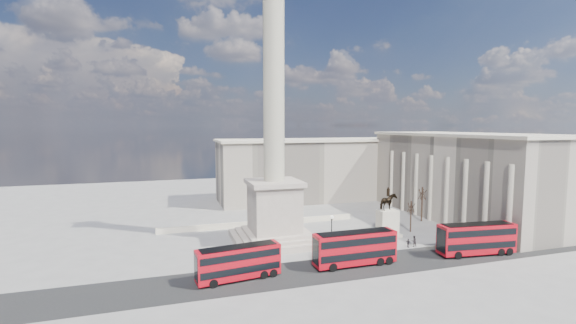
{
  "coord_description": "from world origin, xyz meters",
  "views": [
    {
      "loc": [
        -17.3,
        -58.49,
        20.28
      ],
      "look_at": [
        1.67,
        2.27,
        14.22
      ],
      "focal_mm": 24.0,
      "sensor_mm": 36.0,
      "label": 1
    }
  ],
  "objects_px": {
    "nelsons_column": "(274,168)",
    "red_bus_c": "(481,239)",
    "red_bus_b": "(355,248)",
    "victorian_lamp": "(332,232)",
    "red_bus_d": "(477,239)",
    "equestrian_statue": "(388,219)",
    "pedestrian_walking": "(446,242)",
    "pedestrian_standing": "(414,241)",
    "pedestrian_crossing": "(408,243)",
    "red_bus_a": "(239,262)"
  },
  "relations": [
    {
      "from": "red_bus_a",
      "to": "red_bus_c",
      "type": "relative_size",
      "value": 1.12
    },
    {
      "from": "nelsons_column",
      "to": "victorian_lamp",
      "type": "xyz_separation_m",
      "value": [
        6.87,
        -9.08,
        -9.26
      ]
    },
    {
      "from": "nelsons_column",
      "to": "victorian_lamp",
      "type": "relative_size",
      "value": 8.03
    },
    {
      "from": "red_bus_b",
      "to": "pedestrian_walking",
      "type": "xyz_separation_m",
      "value": [
        18.37,
        3.08,
        -1.7
      ]
    },
    {
      "from": "nelsons_column",
      "to": "pedestrian_standing",
      "type": "height_order",
      "value": "nelsons_column"
    },
    {
      "from": "pedestrian_walking",
      "to": "pedestrian_standing",
      "type": "bearing_deg",
      "value": 145.37
    },
    {
      "from": "red_bus_d",
      "to": "pedestrian_crossing",
      "type": "relative_size",
      "value": 8.27
    },
    {
      "from": "red_bus_c",
      "to": "pedestrian_walking",
      "type": "distance_m",
      "value": 5.33
    },
    {
      "from": "red_bus_a",
      "to": "equestrian_statue",
      "type": "relative_size",
      "value": 1.25
    },
    {
      "from": "red_bus_c",
      "to": "pedestrian_standing",
      "type": "xyz_separation_m",
      "value": [
        -8.38,
        5.67,
        -1.21
      ]
    },
    {
      "from": "victorian_lamp",
      "to": "pedestrian_crossing",
      "type": "xyz_separation_m",
      "value": [
        13.55,
        -0.79,
        -2.9
      ]
    },
    {
      "from": "red_bus_c",
      "to": "victorian_lamp",
      "type": "xyz_separation_m",
      "value": [
        -23.17,
        6.26,
        1.51
      ]
    },
    {
      "from": "red_bus_d",
      "to": "pedestrian_standing",
      "type": "relative_size",
      "value": 6.66
    },
    {
      "from": "red_bus_b",
      "to": "victorian_lamp",
      "type": "height_order",
      "value": "victorian_lamp"
    },
    {
      "from": "red_bus_a",
      "to": "pedestrian_walking",
      "type": "xyz_separation_m",
      "value": [
        35.39,
        3.22,
        -1.46
      ]
    },
    {
      "from": "red_bus_b",
      "to": "pedestrian_crossing",
      "type": "xyz_separation_m",
      "value": [
        12.22,
        4.71,
        -1.85
      ]
    },
    {
      "from": "nelsons_column",
      "to": "red_bus_d",
      "type": "xyz_separation_m",
      "value": [
        28.55,
        -16.12,
        -10.31
      ]
    },
    {
      "from": "red_bus_a",
      "to": "pedestrian_walking",
      "type": "distance_m",
      "value": 35.57
    },
    {
      "from": "nelsons_column",
      "to": "pedestrian_standing",
      "type": "distance_m",
      "value": 26.57
    },
    {
      "from": "nelsons_column",
      "to": "victorian_lamp",
      "type": "height_order",
      "value": "nelsons_column"
    },
    {
      "from": "red_bus_c",
      "to": "red_bus_d",
      "type": "height_order",
      "value": "red_bus_d"
    },
    {
      "from": "red_bus_a",
      "to": "nelsons_column",
      "type": "bearing_deg",
      "value": 51.22
    },
    {
      "from": "red_bus_c",
      "to": "nelsons_column",
      "type": "bearing_deg",
      "value": 151.25
    },
    {
      "from": "nelsons_column",
      "to": "equestrian_statue",
      "type": "bearing_deg",
      "value": -8.18
    },
    {
      "from": "red_bus_d",
      "to": "equestrian_statue",
      "type": "distance_m",
      "value": 15.32
    },
    {
      "from": "equestrian_statue",
      "to": "pedestrian_standing",
      "type": "height_order",
      "value": "equestrian_statue"
    },
    {
      "from": "nelsons_column",
      "to": "equestrian_statue",
      "type": "height_order",
      "value": "nelsons_column"
    },
    {
      "from": "red_bus_d",
      "to": "pedestrian_crossing",
      "type": "xyz_separation_m",
      "value": [
        -8.13,
        6.24,
        -1.85
      ]
    },
    {
      "from": "red_bus_d",
      "to": "victorian_lamp",
      "type": "distance_m",
      "value": 22.82
    },
    {
      "from": "nelsons_column",
      "to": "red_bus_c",
      "type": "relative_size",
      "value": 4.91
    },
    {
      "from": "nelsons_column",
      "to": "pedestrian_standing",
      "type": "bearing_deg",
      "value": -24.06
    },
    {
      "from": "victorian_lamp",
      "to": "equestrian_statue",
      "type": "relative_size",
      "value": 0.68
    },
    {
      "from": "red_bus_c",
      "to": "victorian_lamp",
      "type": "height_order",
      "value": "victorian_lamp"
    },
    {
      "from": "victorian_lamp",
      "to": "pedestrian_crossing",
      "type": "height_order",
      "value": "victorian_lamp"
    },
    {
      "from": "victorian_lamp",
      "to": "pedestrian_standing",
      "type": "bearing_deg",
      "value": -2.27
    },
    {
      "from": "pedestrian_crossing",
      "to": "pedestrian_walking",
      "type": "bearing_deg",
      "value": -128.99
    },
    {
      "from": "red_bus_b",
      "to": "victorian_lamp",
      "type": "bearing_deg",
      "value": 103.14
    },
    {
      "from": "nelsons_column",
      "to": "pedestrian_walking",
      "type": "relative_size",
      "value": 27.5
    },
    {
      "from": "red_bus_d",
      "to": "nelsons_column",
      "type": "bearing_deg",
      "value": 156.82
    },
    {
      "from": "victorian_lamp",
      "to": "pedestrian_standing",
      "type": "distance_m",
      "value": 15.04
    },
    {
      "from": "red_bus_c",
      "to": "equestrian_statue",
      "type": "height_order",
      "value": "equestrian_statue"
    },
    {
      "from": "nelsons_column",
      "to": "red_bus_b",
      "type": "height_order",
      "value": "nelsons_column"
    },
    {
      "from": "victorian_lamp",
      "to": "nelsons_column",
      "type": "bearing_deg",
      "value": 127.11
    },
    {
      "from": "pedestrian_walking",
      "to": "pedestrian_crossing",
      "type": "bearing_deg",
      "value": 151.0
    },
    {
      "from": "red_bus_d",
      "to": "pedestrian_walking",
      "type": "height_order",
      "value": "red_bus_d"
    },
    {
      "from": "red_bus_c",
      "to": "red_bus_d",
      "type": "relative_size",
      "value": 0.81
    },
    {
      "from": "red_bus_a",
      "to": "pedestrian_crossing",
      "type": "relative_size",
      "value": 7.52
    },
    {
      "from": "red_bus_c",
      "to": "pedestrian_standing",
      "type": "bearing_deg",
      "value": 144.21
    },
    {
      "from": "red_bus_b",
      "to": "equestrian_statue",
      "type": "xyz_separation_m",
      "value": [
        12.5,
        11.61,
        0.59
      ]
    },
    {
      "from": "pedestrian_crossing",
      "to": "red_bus_c",
      "type": "bearing_deg",
      "value": -143.82
    }
  ]
}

